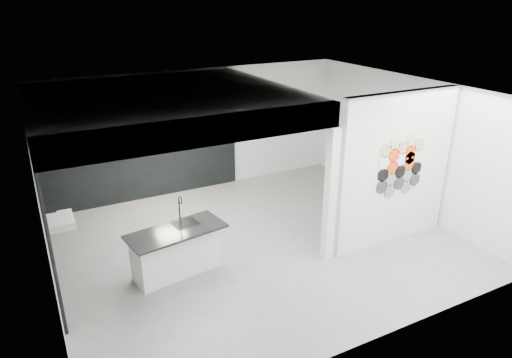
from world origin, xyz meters
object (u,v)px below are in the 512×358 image
object	(u,v)px
utensil_cup	(98,148)
bottle_dark	(120,143)
kettle	(191,134)
glass_bowl	(206,133)
glass_vase	(206,132)
wall_basin	(61,221)
partition_panel	(395,170)
stockpot	(83,147)
kitchen_island	(176,250)

from	to	relation	value
utensil_cup	bottle_dark	bearing A→B (deg)	0.00
bottle_dark	kettle	bearing A→B (deg)	0.00
kettle	glass_bowl	xyz separation A→B (m)	(0.38, 0.00, -0.02)
glass_vase	bottle_dark	xyz separation A→B (m)	(-1.94, 0.00, 0.02)
kettle	wall_basin	bearing A→B (deg)	-135.54
wall_basin	kettle	distance (m)	3.69
glass_bowl	glass_vase	size ratio (longest dim) A/B	1.11
partition_panel	stockpot	xyz separation A→B (m)	(-4.75, 3.87, 0.01)
glass_bowl	bottle_dark	bearing A→B (deg)	180.00
partition_panel	glass_bowl	size ratio (longest dim) A/B	20.41
kettle	partition_panel	bearing A→B (deg)	-47.58
kitchen_island	bottle_dark	xyz separation A→B (m)	(-0.12, 3.12, 0.98)
partition_panel	glass_vase	distance (m)	4.39
stockpot	utensil_cup	bearing A→B (deg)	0.00
bottle_dark	utensil_cup	size ratio (longest dim) A/B	1.70
wall_basin	glass_vase	bearing A→B (deg)	31.35
glass_bowl	kitchen_island	bearing A→B (deg)	-120.12
kitchen_island	glass_vase	distance (m)	3.74
wall_basin	kettle	bearing A→B (deg)	34.42
utensil_cup	partition_panel	bearing A→B (deg)	-40.83
partition_panel	kettle	xyz separation A→B (m)	(-2.45, 3.87, -0.01)
wall_basin	kitchen_island	world-z (taller)	kitchen_island
kitchen_island	glass_bowl	size ratio (longest dim) A/B	12.01
kitchen_island	stockpot	bearing A→B (deg)	96.32
wall_basin	utensil_cup	distance (m)	2.35
glass_vase	stockpot	bearing A→B (deg)	180.00
kettle	utensil_cup	xyz separation A→B (m)	(-2.02, 0.00, -0.02)
kitchen_island	utensil_cup	xyz separation A→B (m)	(-0.58, 3.12, 0.94)
glass_bowl	stockpot	bearing A→B (deg)	180.00
partition_panel	glass_bowl	bearing A→B (deg)	118.23
kettle	glass_bowl	distance (m)	0.38
utensil_cup	kitchen_island	bearing A→B (deg)	-79.40
wall_basin	bottle_dark	bearing A→B (deg)	54.88
glass_bowl	bottle_dark	distance (m)	1.94
partition_panel	wall_basin	size ratio (longest dim) A/B	4.67
partition_panel	utensil_cup	size ratio (longest dim) A/B	28.91
kitchen_island	glass_bowl	bearing A→B (deg)	50.72
wall_basin	glass_bowl	xyz separation A→B (m)	(3.39, 2.07, 0.52)
kitchen_island	utensil_cup	bearing A→B (deg)	91.45
partition_panel	kettle	size ratio (longest dim) A/B	16.44
partition_panel	glass_bowl	xyz separation A→B (m)	(-2.08, 3.87, -0.03)
wall_basin	kettle	world-z (taller)	kettle
utensil_cup	kettle	bearing A→B (deg)	0.00
stockpot	glass_bowl	distance (m)	2.68
wall_basin	stockpot	distance (m)	2.26
partition_panel	bottle_dark	xyz separation A→B (m)	(-4.01, 3.87, 0.00)
kitchen_island	utensil_cup	world-z (taller)	utensil_cup
bottle_dark	stockpot	bearing A→B (deg)	180.00
wall_basin	bottle_dark	xyz separation A→B (m)	(1.45, 2.07, 0.55)
partition_panel	utensil_cup	distance (m)	5.91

